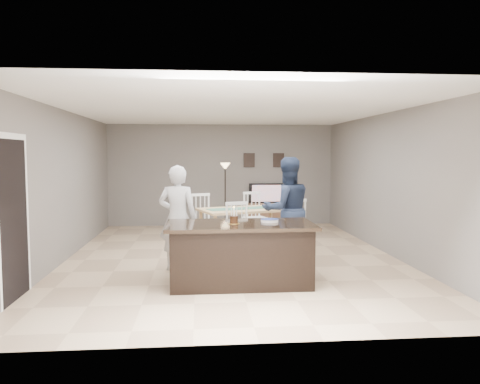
{
  "coord_description": "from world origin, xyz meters",
  "views": [
    {
      "loc": [
        -0.59,
        -8.54,
        1.9
      ],
      "look_at": [
        0.13,
        -0.3,
        1.24
      ],
      "focal_mm": 35.0,
      "sensor_mm": 36.0,
      "label": 1
    }
  ],
  "objects": [
    {
      "name": "plate_stack",
      "position": [
        0.45,
        -1.69,
        0.92
      ],
      "size": [
        0.27,
        0.27,
        0.04
      ],
      "color": "white",
      "rests_on": "kitchen_island"
    },
    {
      "name": "television",
      "position": [
        1.2,
        3.84,
        0.86
      ],
      "size": [
        0.91,
        0.12,
        0.53
      ],
      "primitive_type": "imported",
      "rotation": [
        0.0,
        0.0,
        3.14
      ],
      "color": "black",
      "rests_on": "tv_console"
    },
    {
      "name": "dining_table",
      "position": [
        0.32,
        0.69,
        0.69
      ],
      "size": [
        2.23,
        2.42,
        1.08
      ],
      "rotation": [
        0.0,
        0.0,
        0.33
      ],
      "color": "tan",
      "rests_on": "floor"
    },
    {
      "name": "kitchen_island",
      "position": [
        0.0,
        -1.8,
        0.45
      ],
      "size": [
        2.15,
        1.1,
        0.9
      ],
      "color": "black",
      "rests_on": "floor"
    },
    {
      "name": "picture_frames",
      "position": [
        1.15,
        3.98,
        1.75
      ],
      "size": [
        1.1,
        0.02,
        0.38
      ],
      "color": "black",
      "rests_on": "room_shell"
    },
    {
      "name": "doorway",
      "position": [
        -2.99,
        -2.3,
        1.26
      ],
      "size": [
        0.0,
        2.1,
        2.65
      ],
      "color": "black",
      "rests_on": "floor"
    },
    {
      "name": "tv_screen_glow",
      "position": [
        1.2,
        3.76,
        0.87
      ],
      "size": [
        0.78,
        0.0,
        0.78
      ],
      "primitive_type": "plane",
      "rotation": [
        1.57,
        0.0,
        3.14
      ],
      "color": "orange",
      "rests_on": "tv_console"
    },
    {
      "name": "floor_lamp",
      "position": [
        0.04,
        2.92,
        1.32
      ],
      "size": [
        0.25,
        0.25,
        1.7
      ],
      "color": "black",
      "rests_on": "floor"
    },
    {
      "name": "room_shell",
      "position": [
        0.0,
        0.0,
        1.68
      ],
      "size": [
        8.0,
        8.0,
        8.0
      ],
      "color": "slate",
      "rests_on": "floor"
    },
    {
      "name": "woman",
      "position": [
        -0.95,
        -0.88,
        0.87
      ],
      "size": [
        0.69,
        0.51,
        1.73
      ],
      "primitive_type": "imported",
      "rotation": [
        0.0,
        0.0,
        2.98
      ],
      "color": "#BBBCC0",
      "rests_on": "floor"
    },
    {
      "name": "birthday_cake",
      "position": [
        -0.09,
        -1.82,
        0.96
      ],
      "size": [
        0.16,
        0.16,
        0.25
      ],
      "color": "gold",
      "rests_on": "kitchen_island"
    },
    {
      "name": "floor",
      "position": [
        0.0,
        0.0,
        0.0
      ],
      "size": [
        8.0,
        8.0,
        0.0
      ],
      "primitive_type": "plane",
      "color": "tan",
      "rests_on": "ground"
    },
    {
      "name": "man",
      "position": [
        0.95,
        -0.45,
        0.93
      ],
      "size": [
        1.0,
        0.83,
        1.86
      ],
      "primitive_type": "imported",
      "rotation": [
        0.0,
        0.0,
        3.29
      ],
      "color": "#1A243A",
      "rests_on": "floor"
    },
    {
      "name": "tv_console",
      "position": [
        1.2,
        3.77,
        0.3
      ],
      "size": [
        1.2,
        0.4,
        0.6
      ],
      "primitive_type": "cube",
      "color": "brown",
      "rests_on": "floor"
    }
  ]
}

